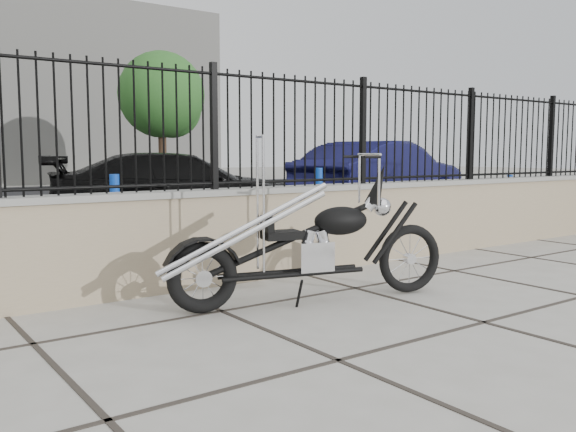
{
  "coord_description": "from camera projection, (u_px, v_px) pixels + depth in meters",
  "views": [
    {
      "loc": [
        -3.97,
        -2.87,
        1.32
      ],
      "look_at": [
        -0.73,
        1.61,
        0.75
      ],
      "focal_mm": 38.0,
      "sensor_mm": 36.0,
      "label": 1
    }
  ],
  "objects": [
    {
      "name": "retaining_wall",
      "position": [
        295.0,
        229.0,
        6.73
      ],
      "size": [
        14.0,
        0.36,
        0.96
      ],
      "primitive_type": "cube",
      "color": "gray",
      "rests_on": "ground_plane"
    },
    {
      "name": "bollard_b",
      "position": [
        319.0,
        201.0,
        10.03
      ],
      "size": [
        0.16,
        0.16,
        1.08
      ],
      "primitive_type": "cylinder",
      "rotation": [
        0.0,
        0.0,
        0.25
      ],
      "color": "blue",
      "rests_on": "ground_plane"
    },
    {
      "name": "bollard_c",
      "position": [
        509.0,
        197.0,
        12.06
      ],
      "size": [
        0.12,
        0.12,
        0.89
      ],
      "primitive_type": "cylinder",
      "rotation": [
        0.0,
        0.0,
        0.14
      ],
      "color": "#0B33A8",
      "rests_on": "ground_plane"
    },
    {
      "name": "car_blue",
      "position": [
        381.0,
        176.0,
        13.89
      ],
      "size": [
        5.03,
        2.59,
        1.58
      ],
      "primitive_type": "imported",
      "rotation": [
        0.0,
        0.0,
        1.77
      ],
      "color": "#10113D",
      "rests_on": "parking_lot"
    },
    {
      "name": "bollard_a",
      "position": [
        115.0,
        215.0,
        7.9
      ],
      "size": [
        0.16,
        0.16,
        1.05
      ],
      "primitive_type": "cylinder",
      "rotation": [
        0.0,
        0.0,
        0.39
      ],
      "color": "#0B26AC",
      "rests_on": "ground_plane"
    },
    {
      "name": "ground_plane",
      "position": [
        484.0,
        323.0,
        4.77
      ],
      "size": [
        90.0,
        90.0,
        0.0
      ],
      "primitive_type": "plane",
      "color": "#99968E",
      "rests_on": "ground"
    },
    {
      "name": "chopper_motorcycle",
      "position": [
        308.0,
        219.0,
        5.32
      ],
      "size": [
        2.53,
        1.03,
        1.5
      ],
      "primitive_type": null,
      "rotation": [
        0.0,
        0.0,
        -0.24
      ],
      "color": "black",
      "rests_on": "ground_plane"
    },
    {
      "name": "car_black",
      "position": [
        182.0,
        190.0,
        10.91
      ],
      "size": [
        4.94,
        3.39,
        1.33
      ],
      "primitive_type": "imported",
      "rotation": [
        0.0,
        0.0,
        1.2
      ],
      "color": "black",
      "rests_on": "parking_lot"
    },
    {
      "name": "iron_fence",
      "position": [
        295.0,
        131.0,
        6.62
      ],
      "size": [
        14.0,
        0.08,
        1.2
      ],
      "primitive_type": "cube",
      "color": "black",
      "rests_on": "retaining_wall"
    },
    {
      "name": "parking_lot",
      "position": [
        51.0,
        207.0,
        14.85
      ],
      "size": [
        30.0,
        30.0,
        0.0
      ],
      "primitive_type": "plane",
      "color": "black",
      "rests_on": "ground"
    },
    {
      "name": "tree_right",
      "position": [
        161.0,
        91.0,
        20.31
      ],
      "size": [
        2.87,
        2.87,
        4.84
      ],
      "rotation": [
        0.0,
        0.0,
        -0.28
      ],
      "color": "#382619",
      "rests_on": "ground_plane"
    }
  ]
}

